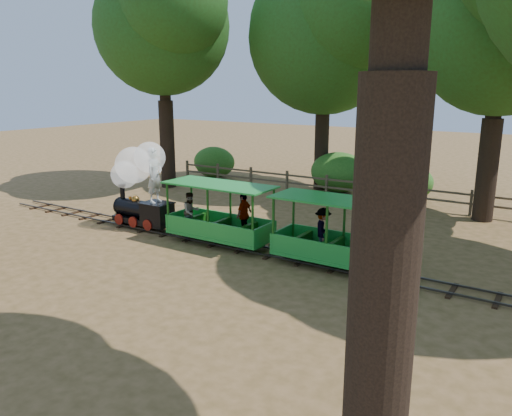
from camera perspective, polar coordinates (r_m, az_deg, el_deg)
The scene contains 12 objects.
ground at distance 15.17m, azimuth -1.30°, elevation -4.71°, with size 90.00×90.00×0.00m, color #A47246.
track at distance 15.15m, azimuth -1.30°, elevation -4.46°, with size 22.00×1.00×0.10m.
locomotive at distance 17.55m, azimuth -13.24°, elevation 3.33°, with size 2.67×1.26×3.07m.
carriage_front at distance 15.46m, azimuth -4.29°, elevation -1.29°, with size 3.49×1.43×1.81m.
carriage_rear at distance 13.59m, azimuth 9.27°, elevation -3.58°, with size 3.49×1.43×1.81m.
oak_nw at distance 24.65m, azimuth -10.61°, elevation 20.37°, with size 7.71×6.78×10.51m.
oak_nc at distance 23.89m, azimuth 7.94°, elevation 19.61°, with size 8.58×7.55×10.37m.
oak_ne at distance 19.80m, azimuth 26.44°, elevation 18.72°, with size 7.33×6.45×9.63m.
fence at distance 21.90m, azimuth 10.44°, elevation 2.42°, with size 18.10×0.10×1.00m.
shrub_west at distance 27.03m, azimuth -4.81°, elevation 5.26°, with size 2.37×1.82×1.64m, color #2D6B1E.
shrub_mid_w at distance 23.40m, azimuth 9.43°, elevation 4.05°, with size 2.68×2.06×1.86m, color #2D6B1E.
shrub_mid_e at distance 22.40m, azimuth 16.77°, elevation 2.87°, with size 2.29×1.77×1.59m, color #2D6B1E.
Camera 1 is at (8.04, -11.93, 4.81)m, focal length 35.00 mm.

